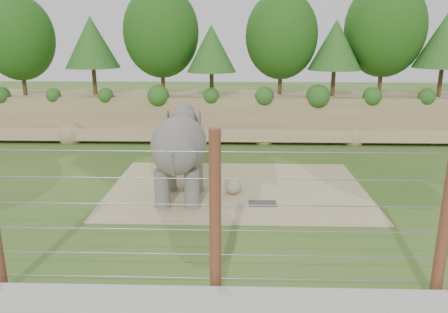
{
  "coord_description": "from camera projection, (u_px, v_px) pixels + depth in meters",
  "views": [
    {
      "loc": [
        0.46,
        -13.37,
        5.85
      ],
      "look_at": [
        0.0,
        2.0,
        1.6
      ],
      "focal_mm": 35.0,
      "sensor_mm": 36.0,
      "label": 1
    }
  ],
  "objects": [
    {
      "name": "ground",
      "position": [
        222.0,
        219.0,
        14.45
      ],
      "size": [
        90.0,
        90.0,
        0.0
      ],
      "primitive_type": "plane",
      "color": "#2E5917",
      "rests_on": "ground"
    },
    {
      "name": "back_embankment",
      "position": [
        239.0,
        69.0,
        25.59
      ],
      "size": [
        30.0,
        5.52,
        8.77
      ],
      "color": "#8F7653",
      "rests_on": "ground"
    },
    {
      "name": "dirt_patch",
      "position": [
        237.0,
        188.0,
        17.32
      ],
      "size": [
        10.0,
        7.0,
        0.02
      ],
      "primitive_type": "cube",
      "color": "tan",
      "rests_on": "ground"
    },
    {
      "name": "drain_grate",
      "position": [
        263.0,
        203.0,
        15.7
      ],
      "size": [
        1.0,
        0.6,
        0.03
      ],
      "primitive_type": "cube",
      "color": "#262628",
      "rests_on": "dirt_patch"
    },
    {
      "name": "elephant",
      "position": [
        179.0,
        157.0,
        15.85
      ],
      "size": [
        1.72,
        4.0,
        3.24
      ],
      "primitive_type": null,
      "rotation": [
        0.0,
        0.0,
        0.0
      ],
      "color": "#68635D",
      "rests_on": "ground"
    },
    {
      "name": "stone_ball",
      "position": [
        233.0,
        186.0,
        16.63
      ],
      "size": [
        0.62,
        0.62,
        0.62
      ],
      "primitive_type": "sphere",
      "color": "gray",
      "rests_on": "dirt_patch"
    },
    {
      "name": "retaining_wall",
      "position": [
        215.0,
        301.0,
        9.57
      ],
      "size": [
        26.0,
        0.35,
        0.5
      ],
      "primitive_type": "cube",
      "color": "#B0AEA4",
      "rests_on": "ground"
    },
    {
      "name": "barrier_fence",
      "position": [
        215.0,
        218.0,
        9.58
      ],
      "size": [
        20.26,
        0.26,
        4.0
      ],
      "color": "brown",
      "rests_on": "ground"
    }
  ]
}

